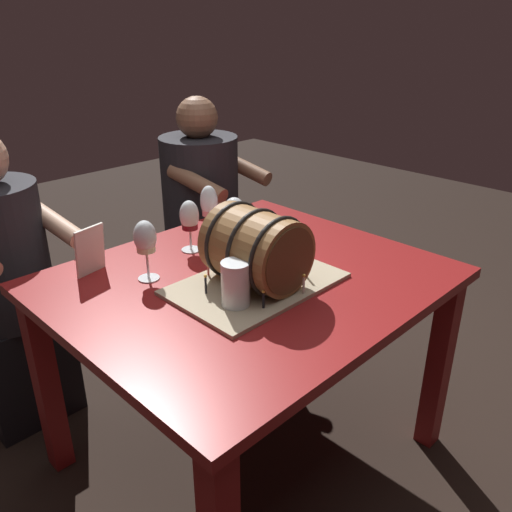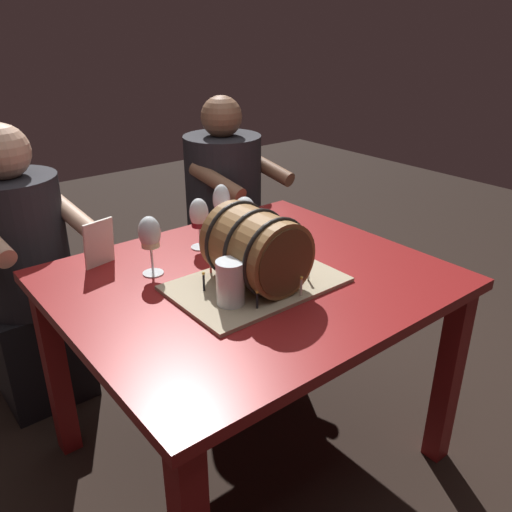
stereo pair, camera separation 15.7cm
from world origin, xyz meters
TOP-DOWN VIEW (x-y plane):
  - ground_plane at (0.00, 0.00)m, footprint 8.00×8.00m
  - dining_table at (0.00, 0.00)m, footprint 1.18×1.02m
  - barrel_cake at (-0.03, -0.07)m, footprint 0.52×0.34m
  - wine_glass_white at (-0.24, 0.21)m, footprint 0.07×0.07m
  - wine_glass_amber at (0.15, 0.23)m, footprint 0.08×0.08m
  - wine_glass_red at (0.00, 0.29)m, footprint 0.07×0.07m
  - wine_glass_rose at (0.14, 0.34)m, footprint 0.07×0.07m
  - beer_pint at (-0.17, -0.12)m, footprint 0.08×0.08m
  - menu_card at (-0.34, 0.37)m, footprint 0.11×0.04m
  - person_seated_left at (-0.48, 0.82)m, footprint 0.43×0.51m
  - person_seated_right at (0.48, 0.82)m, footprint 0.45×0.52m

SIDE VIEW (x-z plane):
  - ground_plane at x=0.00m, z-range 0.00..0.00m
  - person_seated_left at x=-0.48m, z-range -0.04..1.13m
  - person_seated_right at x=0.48m, z-range -0.03..1.15m
  - dining_table at x=0.00m, z-range 0.26..1.00m
  - beer_pint at x=-0.17m, z-range 0.74..0.88m
  - menu_card at x=-0.34m, z-range 0.74..0.90m
  - barrel_cake at x=-0.03m, z-range 0.73..0.98m
  - wine_glass_amber at x=0.15m, z-range 0.77..0.95m
  - wine_glass_red at x=0.00m, z-range 0.77..0.95m
  - wine_glass_rose at x=0.14m, z-range 0.77..0.97m
  - wine_glass_white at x=-0.24m, z-range 0.78..0.97m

